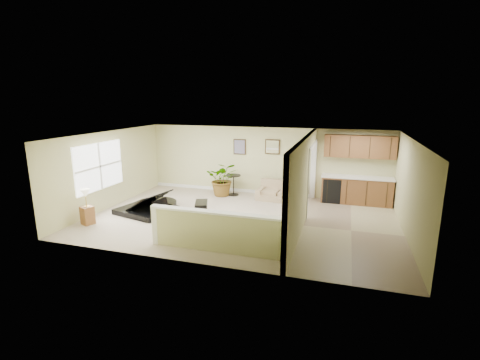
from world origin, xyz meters
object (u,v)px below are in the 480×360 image
(piano_bench, at_px, (201,210))
(small_plant, at_px, (286,197))
(loveseat, at_px, (279,190))
(piano, at_px, (147,192))
(accent_table, at_px, (234,182))
(lamp_stand, at_px, (87,209))
(palm_plant, at_px, (223,179))

(piano_bench, height_order, small_plant, small_plant)
(piano_bench, relative_size, loveseat, 0.45)
(piano, height_order, accent_table, piano)
(accent_table, relative_size, lamp_stand, 0.74)
(palm_plant, bearing_deg, piano, -124.76)
(piano, distance_m, accent_table, 3.31)
(piano_bench, relative_size, lamp_stand, 0.69)
(loveseat, xyz_separation_m, palm_plant, (-2.10, -0.11, 0.29))
(small_plant, bearing_deg, lamp_stand, -144.09)
(piano_bench, relative_size, small_plant, 1.28)
(palm_plant, height_order, lamp_stand, palm_plant)
(small_plant, bearing_deg, palm_plant, 173.26)
(accent_table, distance_m, small_plant, 2.11)
(piano_bench, height_order, palm_plant, palm_plant)
(piano, xyz_separation_m, loveseat, (3.79, 2.54, -0.30))
(palm_plant, bearing_deg, small_plant, -6.74)
(piano, height_order, lamp_stand, piano)
(piano_bench, xyz_separation_m, loveseat, (1.91, 2.56, 0.09))
(piano_bench, bearing_deg, loveseat, 53.25)
(piano, height_order, piano_bench, piano)
(accent_table, bearing_deg, small_plant, -12.52)
(piano, relative_size, loveseat, 1.34)
(accent_table, xyz_separation_m, palm_plant, (-0.35, -0.17, 0.13))
(loveseat, bearing_deg, small_plant, -47.96)
(piano, relative_size, accent_table, 2.77)
(loveseat, height_order, small_plant, loveseat)
(piano, xyz_separation_m, small_plant, (4.09, 2.15, -0.40))
(lamp_stand, bearing_deg, piano_bench, 27.75)
(piano, bearing_deg, loveseat, 47.17)
(accent_table, bearing_deg, piano_bench, -93.69)
(small_plant, bearing_deg, accent_table, 167.48)
(piano_bench, bearing_deg, piano, 179.42)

